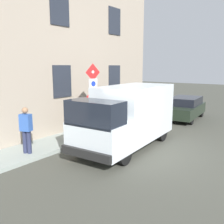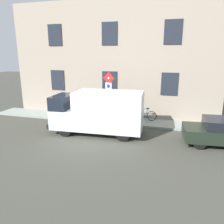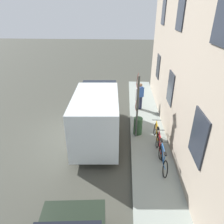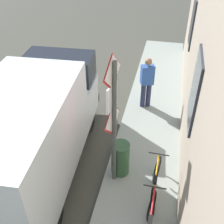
{
  "view_description": "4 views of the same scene",
  "coord_description": "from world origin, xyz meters",
  "views": [
    {
      "loc": [
        -4.39,
        7.97,
        3.32
      ],
      "look_at": [
        2.24,
        -0.83,
        1.27
      ],
      "focal_mm": 39.83,
      "sensor_mm": 36.0,
      "label": 1
    },
    {
      "loc": [
        -10.3,
        -4.46,
        4.5
      ],
      "look_at": [
        2.55,
        -0.75,
        0.95
      ],
      "focal_mm": 34.79,
      "sensor_mm": 36.0,
      "label": 2
    },
    {
      "loc": [
        2.39,
        -9.18,
        5.85
      ],
      "look_at": [
        1.82,
        -0.46,
        1.5
      ],
      "focal_mm": 32.62,
      "sensor_mm": 36.0,
      "label": 3
    },
    {
      "loc": [
        3.97,
        -4.87,
        5.49
      ],
      "look_at": [
        2.75,
        0.62,
        1.37
      ],
      "focal_mm": 44.85,
      "sensor_mm": 36.0,
      "label": 4
    }
  ],
  "objects": [
    {
      "name": "pedestrian",
      "position": [
        3.38,
        2.85,
        1.07
      ],
      "size": [
        0.46,
        0.38,
        1.72
      ],
      "rotation": [
        0.0,
        0.0,
        1.92
      ],
      "color": "#262B47",
      "rests_on": "sidewalk_slab"
    },
    {
      "name": "sign_post_stacked",
      "position": [
        2.98,
        -0.4,
        2.19
      ],
      "size": [
        0.2,
        0.55,
        3.17
      ],
      "color": "#474C47",
      "rests_on": "sidewalk_slab"
    },
    {
      "name": "bicycle_orange",
      "position": [
        4.02,
        -0.71,
        0.51
      ],
      "size": [
        0.46,
        1.71,
        0.89
      ],
      "rotation": [
        0.0,
        0.0,
        1.55
      ],
      "color": "black",
      "rests_on": "sidewalk_slab"
    },
    {
      "name": "building_facade",
      "position": [
        4.91,
        0.0,
        4.07
      ],
      "size": [
        0.75,
        15.06,
        8.14
      ],
      "color": "gray",
      "rests_on": "ground_plane"
    },
    {
      "name": "litter_bin",
      "position": [
        3.13,
        -0.16,
        0.59
      ],
      "size": [
        0.44,
        0.44,
        0.9
      ],
      "primitive_type": "cylinder",
      "color": "#2D5133",
      "rests_on": "sidewalk_slab"
    },
    {
      "name": "sidewalk_slab",
      "position": [
        3.67,
        0.0,
        0.07
      ],
      "size": [
        1.79,
        17.06,
        0.14
      ],
      "primitive_type": "cube",
      "color": "gray",
      "rests_on": "ground_plane"
    },
    {
      "name": "delivery_van",
      "position": [
        1.09,
        -0.38,
        1.33
      ],
      "size": [
        2.33,
        5.44,
        2.5
      ],
      "rotation": [
        0.0,
        0.0,
        1.63
      ],
      "color": "silver",
      "rests_on": "ground_plane"
    },
    {
      "name": "bicycle_blue",
      "position": [
        4.02,
        -2.59,
        0.51
      ],
      "size": [
        0.46,
        1.71,
        0.89
      ],
      "rotation": [
        0.0,
        0.0,
        1.58
      ],
      "color": "black",
      "rests_on": "sidewalk_slab"
    },
    {
      "name": "ground_plane",
      "position": [
        0.0,
        0.0,
        0.0
      ],
      "size": [
        80.0,
        80.0,
        0.0
      ],
      "primitive_type": "plane",
      "color": "#404139"
    },
    {
      "name": "bicycle_red",
      "position": [
        4.02,
        -1.65,
        0.51
      ],
      "size": [
        0.46,
        1.71,
        0.89
      ],
      "rotation": [
        0.0,
        0.0,
        1.56
      ],
      "color": "black",
      "rests_on": "sidewalk_slab"
    }
  ]
}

